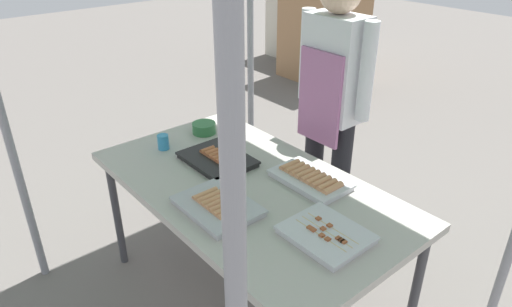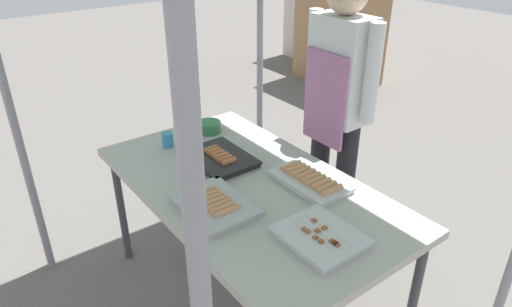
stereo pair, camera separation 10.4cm
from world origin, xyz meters
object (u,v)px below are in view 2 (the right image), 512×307
object	(u,v)px
tray_meat_skewers	(320,237)
tray_spring_rolls	(310,180)
neighbor_stall_left	(342,5)
tray_grilled_sausages	(219,158)
drink_cup_near_edge	(167,140)
stall_table	(248,193)
tray_pork_links	(215,205)
condiment_bowl	(209,127)
vendor_woman	(338,95)

from	to	relation	value
tray_meat_skewers	tray_spring_rolls	world-z (taller)	tray_spring_rolls
tray_spring_rolls	neighbor_stall_left	world-z (taller)	neighbor_stall_left
neighbor_stall_left	tray_grilled_sausages	bearing A→B (deg)	-55.94
tray_spring_rolls	drink_cup_near_edge	distance (m)	0.85
stall_table	tray_pork_links	world-z (taller)	tray_pork_links
tray_pork_links	tray_spring_rolls	size ratio (longest dim) A/B	0.97
tray_meat_skewers	condiment_bowl	world-z (taller)	condiment_bowl
tray_meat_skewers	neighbor_stall_left	xyz separation A→B (m)	(-2.89, 3.13, 0.16)
tray_grilled_sausages	tray_spring_rolls	size ratio (longest dim) A/B	0.99
tray_spring_rolls	drink_cup_near_edge	bearing A→B (deg)	-155.17
tray_meat_skewers	tray_pork_links	xyz separation A→B (m)	(-0.44, -0.22, 0.00)
stall_table	tray_meat_skewers	distance (m)	0.53
stall_table	tray_meat_skewers	world-z (taller)	tray_meat_skewers
condiment_bowl	neighbor_stall_left	bearing A→B (deg)	120.71
tray_pork_links	condiment_bowl	world-z (taller)	condiment_bowl
tray_spring_rolls	drink_cup_near_edge	size ratio (longest dim) A/B	4.57
drink_cup_near_edge	vendor_woman	bearing A→B (deg)	63.59
tray_grilled_sausages	condiment_bowl	world-z (taller)	condiment_bowl
drink_cup_near_edge	condiment_bowl	bearing A→B (deg)	95.54
stall_table	tray_pork_links	size ratio (longest dim) A/B	4.32
drink_cup_near_edge	tray_grilled_sausages	bearing A→B (deg)	23.37
tray_grilled_sausages	tray_pork_links	size ratio (longest dim) A/B	1.01
stall_table	tray_meat_skewers	size ratio (longest dim) A/B	4.90
tray_meat_skewers	tray_pork_links	bearing A→B (deg)	-153.92
tray_grilled_sausages	tray_pork_links	distance (m)	0.43
stall_table	neighbor_stall_left	bearing A→B (deg)	127.26
tray_pork_links	condiment_bowl	xyz separation A→B (m)	(-0.70, 0.41, 0.01)
neighbor_stall_left	tray_pork_links	bearing A→B (deg)	-53.86
tray_meat_skewers	drink_cup_near_edge	distance (m)	1.12
tray_grilled_sausages	tray_meat_skewers	size ratio (longest dim) A/B	1.15
stall_table	drink_cup_near_edge	xyz separation A→B (m)	(-0.59, -0.12, 0.09)
stall_table	drink_cup_near_edge	bearing A→B (deg)	-168.37
tray_grilled_sausages	vendor_woman	xyz separation A→B (m)	(0.12, 0.74, 0.22)
stall_table	tray_pork_links	bearing A→B (deg)	-71.57
tray_spring_rolls	tray_meat_skewers	bearing A→B (deg)	-37.44
drink_cup_near_edge	tray_pork_links	bearing A→B (deg)	-9.88
tray_pork_links	tray_meat_skewers	bearing A→B (deg)	26.08
stall_table	tray_meat_skewers	xyz separation A→B (m)	(0.52, -0.02, 0.07)
vendor_woman	neighbor_stall_left	distance (m)	3.23
condiment_bowl	neighbor_stall_left	xyz separation A→B (m)	(-1.75, 2.94, 0.14)
tray_pork_links	condiment_bowl	bearing A→B (deg)	149.78
tray_pork_links	condiment_bowl	distance (m)	0.81
tray_meat_skewers	tray_pork_links	size ratio (longest dim) A/B	0.88
stall_table	condiment_bowl	world-z (taller)	condiment_bowl
tray_grilled_sausages	vendor_woman	world-z (taller)	vendor_woman
drink_cup_near_edge	vendor_woman	world-z (taller)	vendor_woman
tray_meat_skewers	tray_pork_links	distance (m)	0.49
stall_table	tray_spring_rolls	size ratio (longest dim) A/B	4.20
tray_grilled_sausages	tray_pork_links	xyz separation A→B (m)	(0.35, -0.25, 0.00)
stall_table	drink_cup_near_edge	size ratio (longest dim) A/B	19.20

